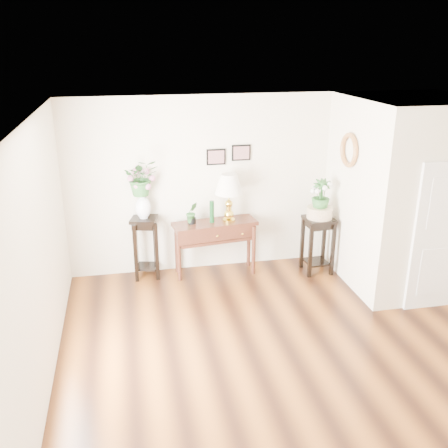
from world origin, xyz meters
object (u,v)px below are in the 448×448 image
object	(u,v)px
plant_stand_a	(146,247)
plant_stand_b	(317,245)
console_table	(215,248)
table_lamp	(229,200)

from	to	relation	value
plant_stand_a	plant_stand_b	distance (m)	2.74
console_table	plant_stand_b	size ratio (longest dim) A/B	1.42
console_table	plant_stand_a	bearing A→B (deg)	167.04
table_lamp	plant_stand_b	xyz separation A→B (m)	(1.40, -0.27, -0.77)
console_table	plant_stand_a	xyz separation A→B (m)	(-1.09, 0.11, 0.06)
plant_stand_a	plant_stand_b	bearing A→B (deg)	-7.86
table_lamp	plant_stand_b	world-z (taller)	table_lamp
table_lamp	plant_stand_b	bearing A→B (deg)	-10.86
console_table	table_lamp	size ratio (longest dim) A/B	1.71
plant_stand_b	table_lamp	bearing A→B (deg)	169.14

